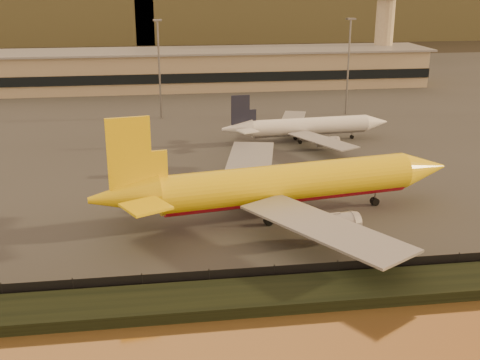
% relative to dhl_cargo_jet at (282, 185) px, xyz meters
% --- Properties ---
extents(ground, '(900.00, 900.00, 0.00)m').
position_rel_dhl_cargo_jet_xyz_m(ground, '(-7.27, -7.86, -5.41)').
color(ground, black).
rests_on(ground, ground).
extents(embankment, '(320.00, 7.00, 1.40)m').
position_rel_dhl_cargo_jet_xyz_m(embankment, '(-7.27, -24.86, -4.71)').
color(embankment, black).
rests_on(embankment, ground).
extents(tarmac, '(320.00, 220.00, 0.20)m').
position_rel_dhl_cargo_jet_xyz_m(tarmac, '(-7.27, 87.14, -5.31)').
color(tarmac, '#2D2D2D').
rests_on(tarmac, ground).
extents(perimeter_fence, '(300.00, 0.05, 2.20)m').
position_rel_dhl_cargo_jet_xyz_m(perimeter_fence, '(-7.27, -20.86, -4.11)').
color(perimeter_fence, black).
rests_on(perimeter_fence, tarmac).
extents(terminal_building, '(202.00, 25.00, 12.60)m').
position_rel_dhl_cargo_jet_xyz_m(terminal_building, '(-21.79, 117.69, 0.84)').
color(terminal_building, tan).
rests_on(terminal_building, tarmac).
extents(control_tower, '(11.20, 11.20, 35.50)m').
position_rel_dhl_cargo_jet_xyz_m(control_tower, '(62.73, 123.14, 16.25)').
color(control_tower, tan).
rests_on(control_tower, tarmac).
extents(apron_light_masts, '(152.20, 12.20, 25.40)m').
position_rel_dhl_cargo_jet_xyz_m(apron_light_masts, '(7.73, 67.14, 10.29)').
color(apron_light_masts, slate).
rests_on(apron_light_masts, tarmac).
extents(dhl_cargo_jet, '(58.33, 56.49, 17.45)m').
position_rel_dhl_cargo_jet_xyz_m(dhl_cargo_jet, '(0.00, 0.00, 0.00)').
color(dhl_cargo_jet, yellow).
rests_on(dhl_cargo_jet, tarmac).
extents(white_narrowbody_jet, '(39.30, 38.24, 11.29)m').
position_rel_dhl_cargo_jet_xyz_m(white_narrowbody_jet, '(15.05, 43.62, -1.84)').
color(white_narrowbody_jet, white).
rests_on(white_narrowbody_jet, tarmac).
extents(gse_vehicle_yellow, '(4.80, 2.72, 2.04)m').
position_rel_dhl_cargo_jet_xyz_m(gse_vehicle_yellow, '(10.78, 20.21, -4.19)').
color(gse_vehicle_yellow, yellow).
rests_on(gse_vehicle_yellow, tarmac).
extents(gse_vehicle_white, '(4.44, 2.49, 1.89)m').
position_rel_dhl_cargo_jet_xyz_m(gse_vehicle_white, '(-23.42, 23.58, -4.26)').
color(gse_vehicle_white, white).
rests_on(gse_vehicle_white, tarmac).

